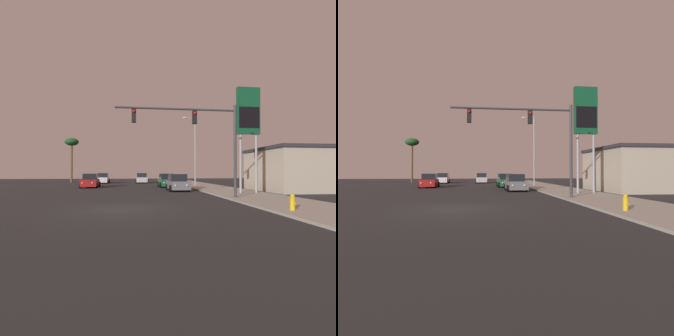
% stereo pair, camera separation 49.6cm
% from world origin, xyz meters
% --- Properties ---
extents(ground_plane, '(120.00, 120.00, 0.00)m').
position_xyz_m(ground_plane, '(0.00, 0.00, 0.00)').
color(ground_plane, '#28282B').
extents(sidewalk_right, '(5.00, 60.00, 0.12)m').
position_xyz_m(sidewalk_right, '(9.50, 10.00, 0.06)').
color(sidewalk_right, '#9E998E').
rests_on(sidewalk_right, ground).
extents(building_gas_station, '(10.30, 8.30, 4.30)m').
position_xyz_m(building_gas_station, '(18.00, 10.82, 2.16)').
color(building_gas_station, '#B2A893').
rests_on(building_gas_station, ground).
extents(car_white, '(2.04, 4.32, 1.68)m').
position_xyz_m(car_white, '(-4.60, 31.14, 0.76)').
color(car_white, silver).
rests_on(car_white, ground).
extents(car_grey, '(2.04, 4.34, 1.68)m').
position_xyz_m(car_grey, '(4.96, 12.53, 0.76)').
color(car_grey, slate).
rests_on(car_grey, ground).
extents(car_silver, '(2.04, 4.31, 1.68)m').
position_xyz_m(car_silver, '(1.86, 31.12, 0.76)').
color(car_silver, '#B7B7BC').
rests_on(car_silver, ground).
extents(car_green, '(2.04, 4.34, 1.68)m').
position_xyz_m(car_green, '(4.63, 18.94, 0.76)').
color(car_green, '#195933').
rests_on(car_green, ground).
extents(car_red, '(2.04, 4.34, 1.68)m').
position_xyz_m(car_red, '(-4.68, 19.12, 0.76)').
color(car_red, maroon).
rests_on(car_red, ground).
extents(traffic_light_mast, '(8.44, 0.36, 6.50)m').
position_xyz_m(traffic_light_mast, '(5.19, 4.06, 4.78)').
color(traffic_light_mast, '#38383D').
rests_on(traffic_light_mast, sidewalk_right).
extents(street_lamp, '(1.74, 0.24, 9.00)m').
position_xyz_m(street_lamp, '(8.35, 19.70, 5.12)').
color(street_lamp, '#99999E').
rests_on(street_lamp, sidewalk_right).
extents(gas_station_sign, '(2.00, 0.42, 9.00)m').
position_xyz_m(gas_station_sign, '(10.28, 7.64, 6.62)').
color(gas_station_sign, '#99999E').
rests_on(gas_station_sign, sidewalk_right).
extents(fire_hydrant, '(0.24, 0.34, 0.76)m').
position_xyz_m(fire_hydrant, '(7.93, -2.24, 0.49)').
color(fire_hydrant, gold).
rests_on(fire_hydrant, sidewalk_right).
extents(palm_tree_far, '(2.40, 2.40, 7.82)m').
position_xyz_m(palm_tree_far, '(-10.31, 34.00, 6.77)').
color(palm_tree_far, brown).
rests_on(palm_tree_far, ground).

